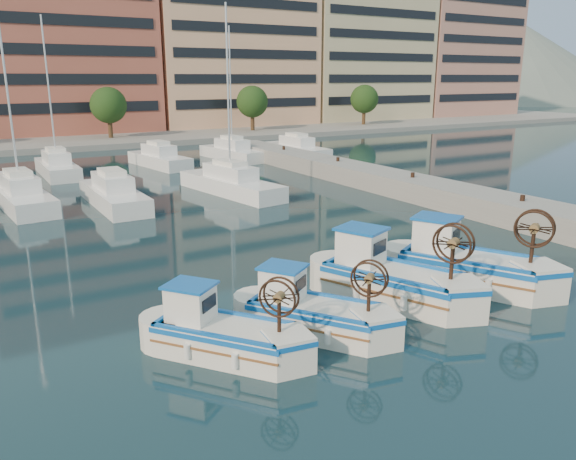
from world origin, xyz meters
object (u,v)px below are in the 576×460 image
(fishing_boat_a, at_px, (221,332))
(fishing_boat_b, at_px, (311,311))
(fishing_boat_d, at_px, (466,263))
(fishing_boat_c, at_px, (390,277))

(fishing_boat_a, height_order, fishing_boat_b, fishing_boat_b)
(fishing_boat_b, bearing_deg, fishing_boat_d, -30.87)
(fishing_boat_c, distance_m, fishing_boat_d, 3.26)
(fishing_boat_b, bearing_deg, fishing_boat_a, 143.97)
(fishing_boat_a, bearing_deg, fishing_boat_b, -39.26)
(fishing_boat_c, bearing_deg, fishing_boat_a, 162.95)
(fishing_boat_c, height_order, fishing_boat_d, fishing_boat_d)
(fishing_boat_d, bearing_deg, fishing_boat_b, 155.59)
(fishing_boat_a, distance_m, fishing_boat_c, 6.42)
(fishing_boat_b, distance_m, fishing_boat_c, 3.65)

